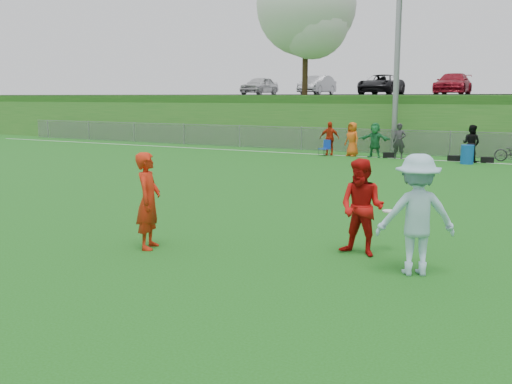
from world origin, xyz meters
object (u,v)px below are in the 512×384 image
Objects in this scene: frisbee at (389,211)px; recycling_bin at (467,154)px; player_blue at (416,215)px; player_red_left at (148,201)px; player_red_center at (362,208)px.

recycling_bin reaches higher than frisbee.
recycling_bin is at bearing -111.81° from player_blue.
player_blue is 7.47× the size of frisbee.
player_blue is 17.22m from recycling_bin.
player_blue reaches higher than recycling_bin.
player_red_center is (3.82, 1.48, -0.04)m from player_red_left.
player_blue reaches higher than player_red_left.
player_red_left is at bearing -18.06° from player_blue.
frisbee is at bearing 62.75° from player_red_center.
frisbee is at bearing -87.02° from recycling_bin.
player_blue reaches higher than player_red_center.
recycling_bin is (3.36, 17.93, -0.53)m from player_red_left.
frisbee is at bearing -85.44° from player_red_left.
player_red_left is 2.25× the size of recycling_bin.
player_red_left is 6.98× the size of frisbee.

